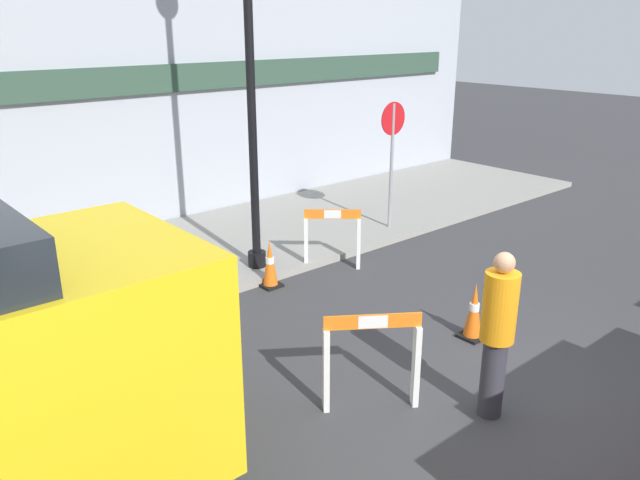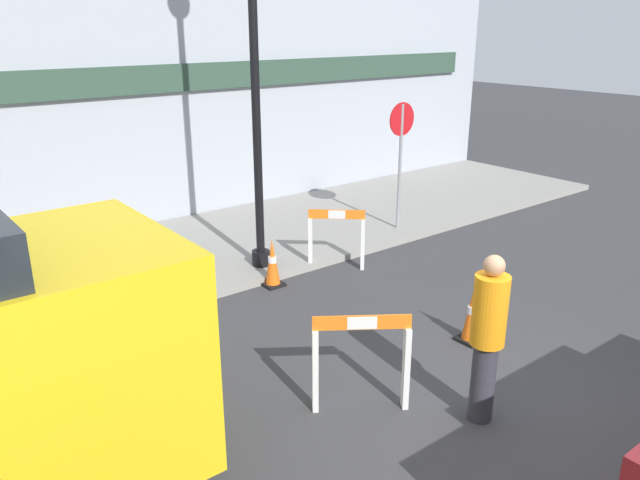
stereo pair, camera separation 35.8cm
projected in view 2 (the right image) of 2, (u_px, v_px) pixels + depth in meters
name	position (u px, v px, depth m)	size (l,w,h in m)	color
ground_plane	(531.00, 418.00, 6.30)	(60.00, 60.00, 0.00)	#38383A
sidewalk_slab	(219.00, 246.00, 10.97)	(18.00, 3.66, 0.10)	gray
storefront_facade	(160.00, 81.00, 11.49)	(18.00, 0.22, 5.50)	#A3A8B2
stop_sign	(401.00, 145.00, 11.28)	(0.60, 0.06, 2.34)	gray
barricade_0	(337.00, 237.00, 9.95)	(0.76, 0.70, 0.99)	white
barricade_1	(361.00, 358.00, 6.27)	(0.88, 0.68, 1.06)	white
traffic_cone_0	(272.00, 264.00, 9.34)	(0.30, 0.30, 0.74)	black
traffic_cone_1	(195.00, 350.00, 7.07)	(0.30, 0.30, 0.54)	black
traffic_cone_2	(472.00, 315.00, 7.70)	(0.30, 0.30, 0.74)	black
person_worker	(488.00, 334.00, 5.98)	(0.38, 0.38, 1.76)	#33333D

